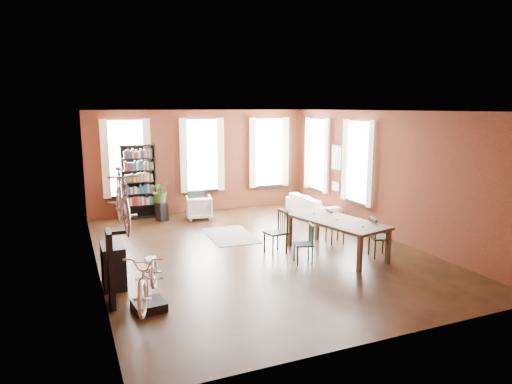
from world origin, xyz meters
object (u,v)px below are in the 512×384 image
dining_chair_d (335,226)px  white_armchair (199,206)px  dining_chair_c (379,237)px  dining_table (336,237)px  bike_trainer (149,305)px  bicycle_floor (148,251)px  console_table (113,265)px  dining_chair_b (276,232)px  cream_sofa (313,202)px  dining_chair_a (303,244)px  bookshelf (139,182)px  plant_stand (162,212)px

dining_chair_d → white_armchair: (-2.38, 3.71, -0.05)m
dining_chair_c → white_armchair: (-2.73, 4.97, -0.07)m
dining_table → dining_chair_c: bearing=-46.3°
white_armchair → bike_trainer: (-2.48, -5.74, -0.30)m
white_armchair → bicycle_floor: (-2.46, -5.76, 0.63)m
dining_table → bike_trainer: (-4.42, -1.29, -0.33)m
console_table → bicycle_floor: size_ratio=0.47×
dining_chair_b → bike_trainer: (-3.18, -1.89, -0.41)m
cream_sofa → console_table: cream_sofa is taller
dining_chair_c → bike_trainer: dining_chair_c is taller
dining_table → dining_chair_a: dining_chair_a is taller
dining_chair_a → dining_chair_c: dining_chair_c is taller
dining_chair_d → bookshelf: bearing=47.5°
cream_sofa → dining_chair_b: bearing=138.0°
dining_chair_c → white_armchair: bearing=42.4°
bookshelf → plant_stand: 1.16m
white_armchair → bicycle_floor: bicycle_floor is taller
bookshelf → white_armchair: 1.93m
dining_chair_d → console_table: (-5.27, -0.72, -0.02)m
dining_chair_a → plant_stand: dining_chair_a is taller
dining_chair_b → bike_trainer: size_ratio=1.93×
console_table → plant_stand: size_ratio=1.46×
bookshelf → plant_stand: (0.54, -0.62, -0.83)m
dining_table → console_table: (-4.83, 0.02, 0.00)m
dining_chair_c → console_table: size_ratio=1.11×
cream_sofa → console_table: (-6.23, -3.50, -0.01)m
plant_stand → bicycle_floor: bicycle_floor is taller
dining_chair_a → plant_stand: bearing=-142.6°
dining_table → dining_chair_c: size_ratio=2.64×
cream_sofa → console_table: bearing=119.3°
dining_chair_d → bike_trainer: size_ratio=1.67×
dining_chair_c → console_table: 5.65m
bike_trainer → console_table: console_table is taller
dining_chair_a → console_table: (-3.86, 0.26, -0.02)m
dining_chair_d → cream_sofa: size_ratio=0.41×
dining_chair_c → bicycle_floor: bearing=112.3°
bookshelf → bike_trainer: bearing=-97.6°
dining_chair_d → dining_table: bearing=155.0°
dining_chair_a → console_table: dining_chair_a is taller
dining_chair_d → console_table: size_ratio=1.06×
dining_chair_a → bike_trainer: size_ratio=1.67×
dining_chair_a → bicycle_floor: (-3.42, -1.06, 0.58)m
bicycle_floor → cream_sofa: bearing=58.4°
bookshelf → console_table: size_ratio=2.75×
bookshelf → dining_table: bearing=-55.8°
dining_chair_b → bicycle_floor: (-3.16, -1.91, 0.52)m
bike_trainer → console_table: size_ratio=0.63×
white_armchair → plant_stand: 1.09m
dining_chair_a → plant_stand: 5.25m
dining_chair_a → bookshelf: 6.08m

